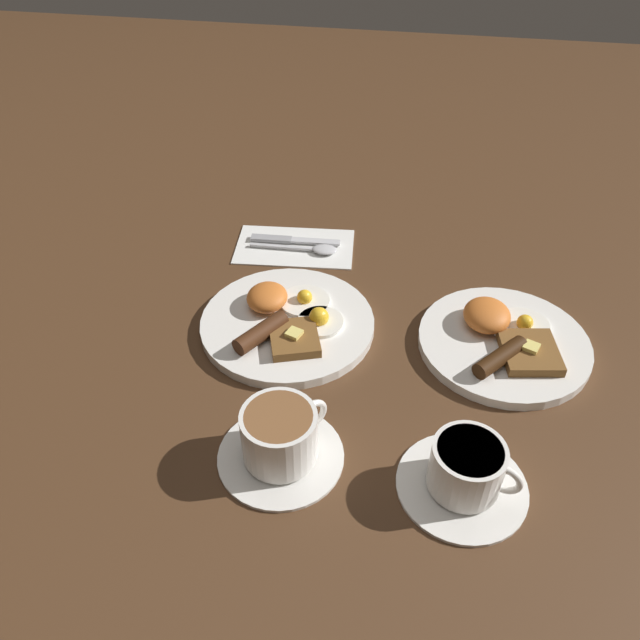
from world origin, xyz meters
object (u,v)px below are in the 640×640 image
at_px(breakfast_plate_near, 287,321).
at_px(knife, 291,240).
at_px(breakfast_plate_far, 504,340).
at_px(teacup_near, 280,439).
at_px(teacup_far, 466,472).
at_px(spoon, 315,249).

xyz_separation_m(breakfast_plate_near, knife, (-0.22, -0.04, -0.01)).
bearing_deg(breakfast_plate_far, teacup_near, -47.72).
distance_m(teacup_near, teacup_far, 0.22).
relative_size(breakfast_plate_near, knife, 1.60).
bearing_deg(teacup_near, knife, -169.25).
height_order(breakfast_plate_near, teacup_far, teacup_far).
relative_size(knife, spoon, 1.05).
bearing_deg(breakfast_plate_far, teacup_far, -12.47).
bearing_deg(spoon, breakfast_plate_far, -33.08).
xyz_separation_m(teacup_far, spoon, (-0.44, -0.25, -0.02)).
bearing_deg(spoon, knife, 152.64).
relative_size(breakfast_plate_near, breakfast_plate_far, 1.06).
bearing_deg(spoon, breakfast_plate_near, -93.62).
distance_m(breakfast_plate_far, knife, 0.41).
height_order(teacup_far, spoon, teacup_far).
distance_m(teacup_far, knife, 0.55).
distance_m(breakfast_plate_near, teacup_far, 0.35).
bearing_deg(breakfast_plate_near, spoon, 178.55).
height_order(teacup_far, knife, teacup_far).
height_order(teacup_near, spoon, teacup_near).
bearing_deg(teacup_far, breakfast_plate_far, 167.53).
distance_m(breakfast_plate_far, spoon, 0.36).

